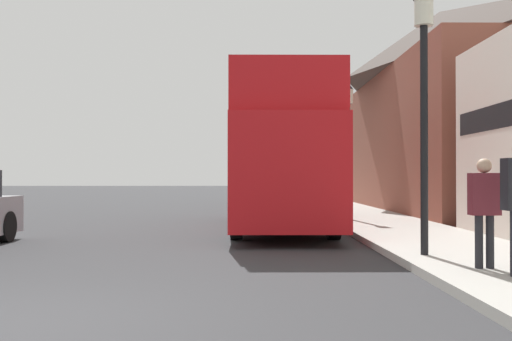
# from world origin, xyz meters

# --- Properties ---
(ground_plane) EXTENTS (144.00, 144.00, 0.00)m
(ground_plane) POSITION_xyz_m (0.00, 21.00, 0.00)
(ground_plane) COLOR #333335
(sidewalk) EXTENTS (2.93, 108.00, 0.14)m
(sidewalk) POSITION_xyz_m (6.39, 18.00, 0.07)
(sidewalk) COLOR #ADAAA3
(sidewalk) RESTS_ON ground_plane
(brick_terrace_rear) EXTENTS (6.00, 19.19, 8.83)m
(brick_terrace_rear) POSITION_xyz_m (10.85, 20.66, 4.42)
(brick_terrace_rear) COLOR brown
(brick_terrace_rear) RESTS_ON ground_plane
(tour_bus) EXTENTS (2.57, 9.64, 4.01)m
(tour_bus) POSITION_xyz_m (3.24, 11.10, 1.82)
(tour_bus) COLOR red
(tour_bus) RESTS_ON ground_plane
(parked_car_ahead_of_bus) EXTENTS (1.76, 4.18, 1.57)m
(parked_car_ahead_of_bus) POSITION_xyz_m (3.84, 18.05, 0.73)
(parked_car_ahead_of_bus) COLOR #9E9EA3
(parked_car_ahead_of_bus) RESTS_ON ground_plane
(pedestrian_third) EXTENTS (0.42, 0.23, 1.60)m
(pedestrian_third) POSITION_xyz_m (5.84, 2.86, 1.10)
(pedestrian_third) COLOR #232328
(pedestrian_third) RESTS_ON sidewalk
(lamp_post_nearest) EXTENTS (0.35, 0.35, 4.59)m
(lamp_post_nearest) POSITION_xyz_m (5.41, 4.38, 3.31)
(lamp_post_nearest) COLOR black
(lamp_post_nearest) RESTS_ON sidewalk
(lamp_post_second) EXTENTS (0.35, 0.35, 4.32)m
(lamp_post_second) POSITION_xyz_m (5.51, 13.04, 3.15)
(lamp_post_second) COLOR black
(lamp_post_second) RESTS_ON sidewalk
(lamp_post_third) EXTENTS (0.35, 0.35, 5.09)m
(lamp_post_third) POSITION_xyz_m (5.44, 21.70, 3.62)
(lamp_post_third) COLOR black
(lamp_post_third) RESTS_ON sidewalk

